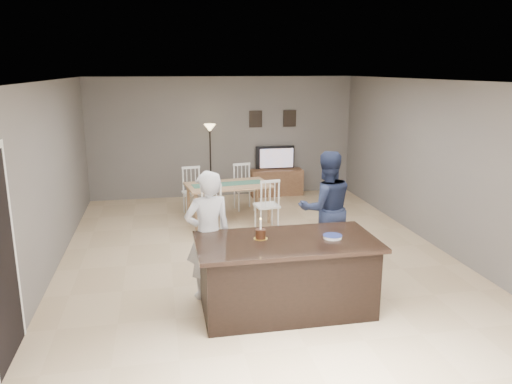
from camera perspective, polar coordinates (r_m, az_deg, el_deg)
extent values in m
plane|color=tan|center=(7.90, 0.14, -7.38)|extent=(8.00, 8.00, 0.00)
plane|color=slate|center=(11.41, -3.79, 6.26)|extent=(6.00, 0.00, 6.00)
plane|color=slate|center=(3.83, 12.01, -9.78)|extent=(6.00, 0.00, 6.00)
plane|color=slate|center=(7.54, -22.84, 1.20)|extent=(0.00, 8.00, 8.00)
plane|color=slate|center=(8.60, 20.18, 2.90)|extent=(0.00, 8.00, 8.00)
plane|color=white|center=(7.36, 0.15, 12.61)|extent=(8.00, 8.00, 0.00)
cube|color=black|center=(6.11, 3.46, -9.68)|extent=(2.00, 1.00, 0.85)
cube|color=black|center=(5.95, 3.53, -5.70)|extent=(2.15, 1.10, 0.05)
cube|color=brown|center=(11.58, 2.34, 1.12)|extent=(1.20, 0.40, 0.60)
imported|color=black|center=(11.54, 2.29, 3.92)|extent=(0.91, 0.12, 0.53)
plane|color=#CC6616|center=(11.46, 2.38, 3.89)|extent=(0.78, 0.00, 0.78)
cube|color=black|center=(11.45, -0.04, 8.34)|extent=(0.30, 0.02, 0.38)
cube|color=black|center=(11.63, 3.87, 8.39)|extent=(0.30, 0.02, 0.38)
plane|color=black|center=(5.47, -27.13, -7.12)|extent=(0.00, 2.10, 2.10)
imported|color=silver|center=(6.33, -5.48, -4.93)|extent=(0.68, 0.52, 1.66)
imported|color=#1C243E|center=(7.45, 8.01, -1.87)|extent=(0.84, 0.65, 1.72)
cylinder|color=yellow|center=(5.97, 0.53, -5.33)|extent=(0.17, 0.17, 0.00)
cylinder|color=#32150D|center=(5.95, 0.53, -4.80)|extent=(0.12, 0.12, 0.11)
cylinder|color=white|center=(5.91, 0.53, -3.73)|extent=(0.02, 0.02, 0.12)
sphere|color=#FFBF4C|center=(5.89, 0.53, -3.06)|extent=(0.02, 0.02, 0.02)
cylinder|color=white|center=(6.05, 8.73, -5.17)|extent=(0.22, 0.22, 0.01)
cylinder|color=white|center=(6.05, 8.73, -5.08)|extent=(0.22, 0.22, 0.01)
cylinder|color=white|center=(6.05, 8.74, -4.98)|extent=(0.22, 0.22, 0.01)
cylinder|color=navy|center=(6.05, 8.74, -4.92)|extent=(0.23, 0.23, 0.00)
cube|color=tan|center=(9.50, -3.21, 0.80)|extent=(1.67, 1.08, 0.04)
cylinder|color=tan|center=(9.10, -6.84, -2.27)|extent=(0.06, 0.06, 0.69)
cylinder|color=tan|center=(10.13, 0.09, -0.49)|extent=(0.06, 0.06, 0.69)
cube|color=#478064|center=(9.50, -3.22, 0.94)|extent=(1.40, 0.52, 0.01)
cube|color=white|center=(8.80, -5.36, -2.15)|extent=(0.46, 0.44, 0.04)
cylinder|color=white|center=(8.69, -6.15, -3.97)|extent=(0.03, 0.03, 0.42)
cylinder|color=white|center=(9.05, -4.53, -3.20)|extent=(0.03, 0.03, 0.42)
cube|color=white|center=(8.51, -5.15, 0.69)|extent=(0.37, 0.08, 0.05)
cube|color=white|center=(9.10, 1.23, -1.56)|extent=(0.46, 0.44, 0.04)
cylinder|color=white|center=(8.97, 0.57, -3.31)|extent=(0.03, 0.03, 0.42)
cylinder|color=white|center=(9.36, 1.85, -2.58)|extent=(0.03, 0.03, 0.42)
cube|color=white|center=(8.82, 1.64, 1.21)|extent=(0.37, 0.08, 0.05)
cube|color=white|center=(10.09, -7.18, -0.11)|extent=(0.46, 0.44, 0.04)
cylinder|color=white|center=(10.33, -6.42, -1.07)|extent=(0.03, 0.03, 0.42)
cylinder|color=white|center=(9.97, -7.89, -1.67)|extent=(0.03, 0.03, 0.42)
cube|color=white|center=(10.15, -7.46, 2.79)|extent=(0.37, 0.08, 0.05)
cube|color=white|center=(10.35, -1.35, 0.36)|extent=(0.46, 0.44, 0.04)
cylinder|color=white|center=(10.60, -0.74, -0.59)|extent=(0.03, 0.03, 0.42)
cylinder|color=white|center=(10.22, -1.97, -1.16)|extent=(0.03, 0.03, 0.42)
cube|color=white|center=(10.41, -1.66, 3.18)|extent=(0.37, 0.08, 0.05)
cylinder|color=black|center=(11.23, -5.12, -0.84)|extent=(0.25, 0.25, 0.03)
cylinder|color=black|center=(11.06, -5.21, 3.10)|extent=(0.03, 0.03, 1.56)
cone|color=#F9D689|center=(10.94, -5.30, 7.30)|extent=(0.25, 0.25, 0.16)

